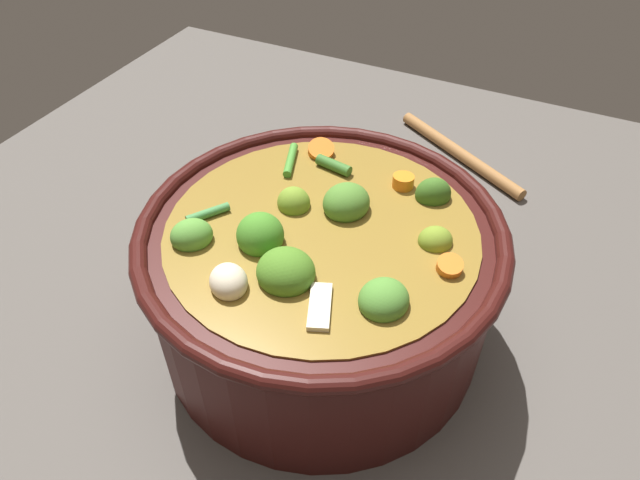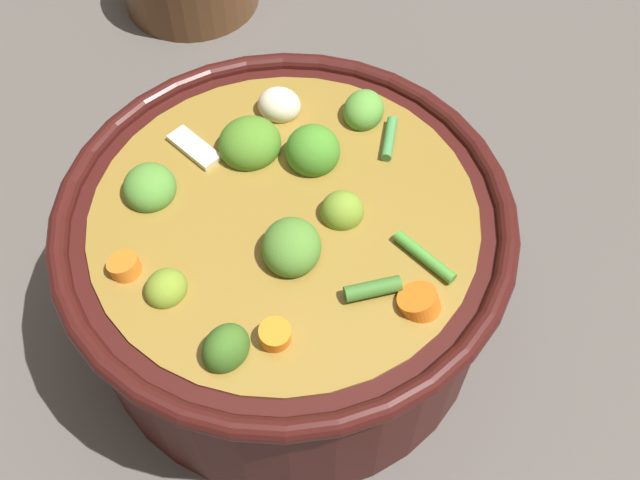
% 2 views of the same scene
% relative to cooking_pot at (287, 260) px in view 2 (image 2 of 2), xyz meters
% --- Properties ---
extents(ground_plane, '(1.10, 1.10, 0.00)m').
position_rel_cooking_pot_xyz_m(ground_plane, '(-0.00, 0.00, -0.07)').
color(ground_plane, '#514C47').
extents(cooking_pot, '(0.32, 0.32, 0.16)m').
position_rel_cooking_pot_xyz_m(cooking_pot, '(0.00, 0.00, 0.00)').
color(cooking_pot, '#38110F').
rests_on(cooking_pot, ground_plane).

